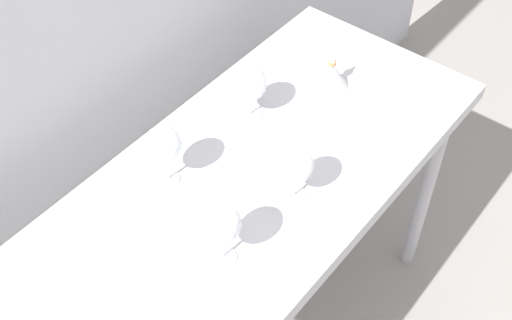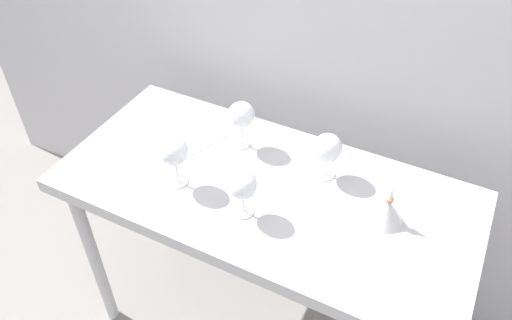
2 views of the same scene
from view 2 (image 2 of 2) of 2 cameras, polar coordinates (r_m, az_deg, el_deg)
back_wall at (r=1.83m, az=8.26°, el=15.98°), size 3.80×0.04×2.60m
steel_counter at (r=1.76m, az=0.91°, el=-5.42°), size 1.40×0.65×0.90m
wine_glass_near_center at (r=1.52m, az=-1.50°, el=-2.97°), size 0.09×0.09×0.16m
wine_glass_near_left at (r=1.63m, az=-9.23°, el=0.83°), size 0.10×0.10×0.18m
wine_glass_far_left at (r=1.77m, az=-1.65°, el=5.02°), size 0.09×0.09×0.18m
wine_glass_far_right at (r=1.67m, az=8.05°, el=1.26°), size 0.10×0.10×0.17m
tasting_sheet_upper at (r=1.90m, az=-7.95°, el=2.65°), size 0.28×0.30×0.00m
decanter_funnel at (r=1.60m, az=14.54°, el=-5.54°), size 0.12×0.12×0.14m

